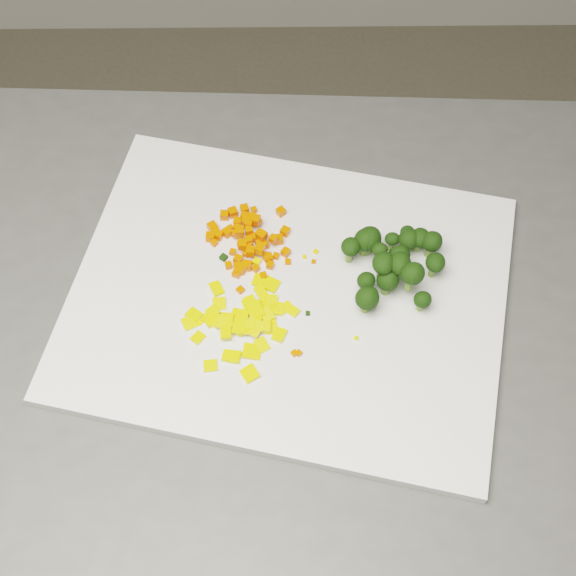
{
  "coord_description": "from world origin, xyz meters",
  "views": [
    {
      "loc": [
        0.4,
        0.06,
        1.68
      ],
      "look_at": [
        0.41,
        0.52,
        0.92
      ],
      "focal_mm": 50.0,
      "sensor_mm": 36.0,
      "label": 1
    }
  ],
  "objects_px": {
    "counter_block": "(274,459)",
    "pepper_pile": "(244,323)",
    "cutting_board": "(288,296)",
    "broccoli_pile": "(395,269)",
    "carrot_pile": "(254,235)"
  },
  "relations": [
    {
      "from": "counter_block",
      "to": "broccoli_pile",
      "type": "relative_size",
      "value": 7.82
    },
    {
      "from": "pepper_pile",
      "to": "broccoli_pile",
      "type": "relative_size",
      "value": 0.97
    },
    {
      "from": "counter_block",
      "to": "broccoli_pile",
      "type": "distance_m",
      "value": 0.51
    },
    {
      "from": "cutting_board",
      "to": "broccoli_pile",
      "type": "distance_m",
      "value": 0.12
    },
    {
      "from": "counter_block",
      "to": "broccoli_pile",
      "type": "bearing_deg",
      "value": 17.46
    },
    {
      "from": "counter_block",
      "to": "carrot_pile",
      "type": "bearing_deg",
      "value": 98.76
    },
    {
      "from": "carrot_pile",
      "to": "pepper_pile",
      "type": "xyz_separation_m",
      "value": [
        -0.01,
        -0.11,
        -0.01
      ]
    },
    {
      "from": "counter_block",
      "to": "carrot_pile",
      "type": "height_order",
      "value": "carrot_pile"
    },
    {
      "from": "counter_block",
      "to": "pepper_pile",
      "type": "distance_m",
      "value": 0.47
    },
    {
      "from": "cutting_board",
      "to": "broccoli_pile",
      "type": "bearing_deg",
      "value": 5.25
    },
    {
      "from": "counter_block",
      "to": "carrot_pile",
      "type": "distance_m",
      "value": 0.49
    },
    {
      "from": "counter_block",
      "to": "pepper_pile",
      "type": "relative_size",
      "value": 8.09
    },
    {
      "from": "counter_block",
      "to": "cutting_board",
      "type": "bearing_deg",
      "value": 55.7
    },
    {
      "from": "counter_block",
      "to": "pepper_pile",
      "type": "height_order",
      "value": "pepper_pile"
    },
    {
      "from": "pepper_pile",
      "to": "carrot_pile",
      "type": "bearing_deg",
      "value": 84.95
    }
  ]
}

